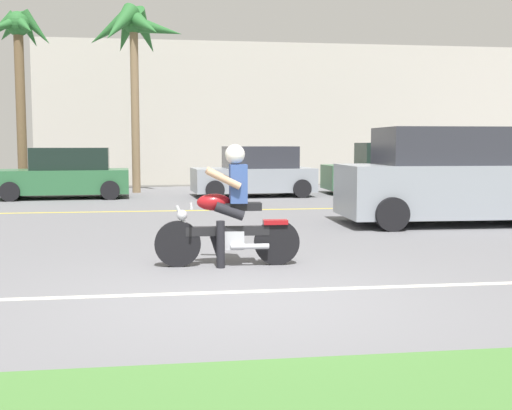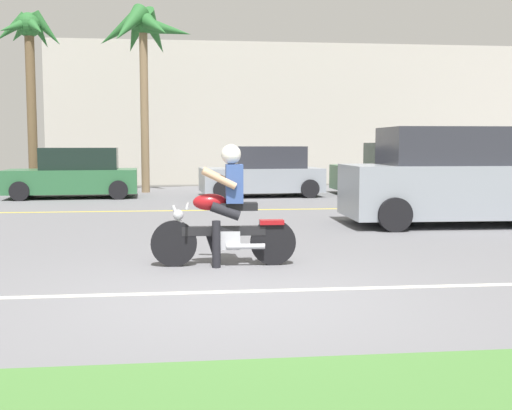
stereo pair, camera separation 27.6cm
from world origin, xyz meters
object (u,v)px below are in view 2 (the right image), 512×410
at_px(motorcyclist, 225,215).
at_px(palm_tree_0, 143,36).
at_px(parked_car_1, 75,174).
at_px(parked_car_2, 263,173).
at_px(parked_car_3, 400,170).
at_px(palm_tree_1, 29,45).
at_px(suv_nearby, 467,178).

relative_size(motorcyclist, palm_tree_0, 0.31).
relative_size(parked_car_1, parked_car_2, 1.03).
bearing_deg(parked_car_3, palm_tree_1, 172.53).
relative_size(motorcyclist, parked_car_1, 0.49).
bearing_deg(palm_tree_1, suv_nearby, -42.01).
distance_m(motorcyclist, suv_nearby, 6.42).
height_order(motorcyclist, palm_tree_1, palm_tree_1).
xyz_separation_m(motorcyclist, palm_tree_0, (-1.77, 13.36, 4.48)).
relative_size(parked_car_2, palm_tree_1, 0.64).
xyz_separation_m(motorcyclist, parked_car_1, (-3.79, 11.40, 0.02)).
distance_m(parked_car_1, parked_car_3, 10.32).
relative_size(parked_car_3, palm_tree_0, 0.68).
distance_m(parked_car_1, palm_tree_1, 4.84).
xyz_separation_m(parked_car_3, palm_tree_0, (-8.30, 1.56, 4.39)).
relative_size(suv_nearby, palm_tree_0, 0.81).
distance_m(parked_car_3, palm_tree_0, 9.52).
height_order(motorcyclist, suv_nearby, suv_nearby).
bearing_deg(parked_car_2, motorcyclist, -99.76).
relative_size(motorcyclist, parked_car_3, 0.46).
bearing_deg(suv_nearby, palm_tree_0, 125.99).
height_order(motorcyclist, palm_tree_0, palm_tree_0).
xyz_separation_m(motorcyclist, palm_tree_1, (-5.44, 13.37, 4.13)).
distance_m(suv_nearby, palm_tree_0, 12.49).
xyz_separation_m(parked_car_1, parked_car_3, (10.31, 0.40, 0.06)).
height_order(palm_tree_0, palm_tree_1, palm_tree_0).
xyz_separation_m(motorcyclist, suv_nearby, (5.14, 3.84, 0.26)).
distance_m(motorcyclist, parked_car_2, 11.45).
bearing_deg(parked_car_1, palm_tree_0, 44.22).
bearing_deg(palm_tree_0, suv_nearby, -54.01).
bearing_deg(parked_car_1, motorcyclist, -71.63).
relative_size(motorcyclist, parked_car_2, 0.51).
distance_m(parked_car_2, palm_tree_0, 6.15).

